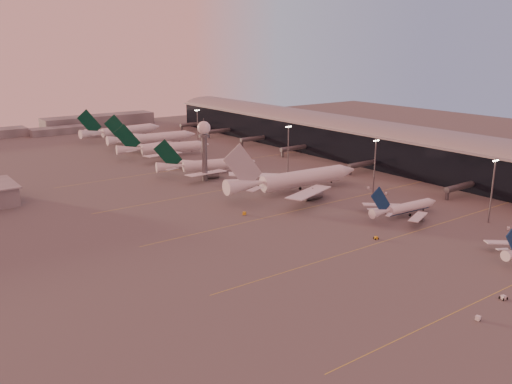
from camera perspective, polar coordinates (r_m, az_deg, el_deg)
ground at (r=179.01m, az=13.58°, el=-6.65°), size 700.00×700.00×0.00m
taxiway_markings at (r=235.79m, az=7.99°, el=-0.99°), size 180.00×185.25×0.02m
terminal at (r=324.85m, az=11.32°, el=5.27°), size 57.00×362.00×23.04m
radar_tower at (r=265.84m, az=-5.48°, el=5.59°), size 6.40×6.40×31.10m
mast_a at (r=220.83m, az=23.63°, el=0.42°), size 3.60×0.56×25.00m
mast_b at (r=249.48m, az=12.40°, el=2.96°), size 3.60×0.56×25.00m
mast_c at (r=284.72m, az=3.42°, el=4.80°), size 3.60×0.56×25.00m
mast_d at (r=356.61m, az=-6.16°, el=6.89°), size 3.60×0.56×25.00m
distant_horizon at (r=454.21m, az=-19.24°, el=6.68°), size 165.00×37.50×9.00m
narrowbody_mid at (r=220.36m, az=15.39°, el=-1.79°), size 36.64×29.19×14.31m
widebody_white at (r=247.77m, az=4.14°, el=0.99°), size 72.67×58.06×25.55m
greentail_a at (r=283.45m, az=-5.10°, el=2.61°), size 52.92×42.17×19.69m
greentail_b at (r=332.22m, az=-9.60°, el=4.38°), size 56.96×45.53×20.95m
greentail_c at (r=366.17m, az=-10.74°, el=5.39°), size 62.71×50.50×22.77m
greentail_d at (r=400.23m, az=-13.89°, el=6.05°), size 63.68×51.18×23.16m
gsv_truck_a at (r=147.20m, az=22.43°, el=-11.90°), size 6.36×3.22×2.45m
gsv_tug_near at (r=160.72m, az=24.59°, el=-10.08°), size 3.03×4.15×1.07m
gsv_catering_a at (r=218.55m, az=25.07°, el=-3.10°), size 5.40×4.08×4.05m
gsv_tug_mid at (r=193.47m, az=12.53°, el=-4.75°), size 3.74×2.89×0.94m
gsv_truck_b at (r=251.15m, az=13.59°, el=-0.02°), size 5.28×3.15×2.01m
gsv_truck_c at (r=215.38m, az=-1.18°, el=-2.07°), size 6.37×5.28×2.50m
gsv_catering_b at (r=258.19m, az=11.79°, el=0.75°), size 5.49×3.75×4.13m
gsv_tug_far at (r=261.66m, az=-0.42°, el=0.92°), size 3.26×4.10×1.02m
gsv_tug_hangar at (r=329.38m, az=-1.57°, el=3.94°), size 4.40×3.36×1.11m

